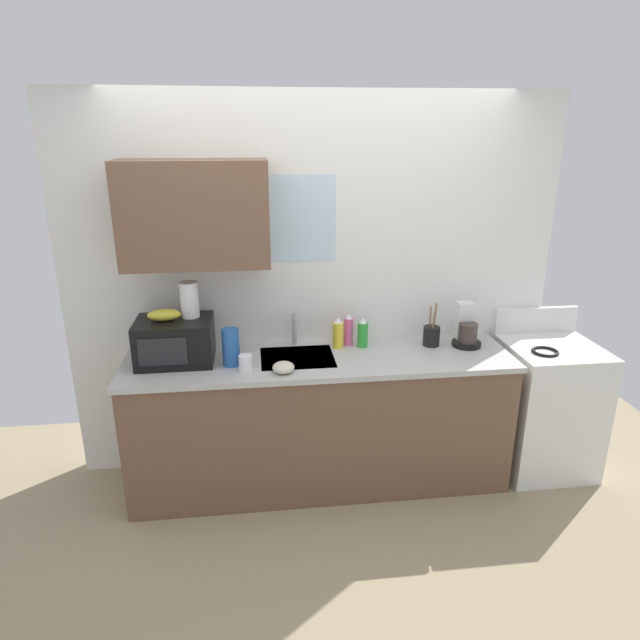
{
  "coord_description": "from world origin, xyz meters",
  "views": [
    {
      "loc": [
        -0.39,
        -3.18,
        2.25
      ],
      "look_at": [
        0.0,
        0.0,
        1.15
      ],
      "focal_mm": 30.93,
      "sensor_mm": 36.0,
      "label": 1
    }
  ],
  "objects_px": {
    "mug_white": "(246,363)",
    "small_bowl": "(283,367)",
    "dish_soap_bottle_yellow": "(338,334)",
    "dish_soap_bottle_pink": "(348,330)",
    "microwave": "(175,341)",
    "stove_range": "(545,406)",
    "dish_soap_bottle_green": "(363,333)",
    "cereal_canister": "(231,347)",
    "banana_bunch": "(164,315)",
    "coffee_maker": "(466,330)",
    "utensil_crock": "(431,335)",
    "paper_towel_roll": "(189,300)"
  },
  "relations": [
    {
      "from": "paper_towel_roll",
      "to": "banana_bunch",
      "type": "bearing_deg",
      "value": -161.57
    },
    {
      "from": "banana_bunch",
      "to": "coffee_maker",
      "type": "height_order",
      "value": "banana_bunch"
    },
    {
      "from": "coffee_maker",
      "to": "dish_soap_bottle_pink",
      "type": "bearing_deg",
      "value": 173.32
    },
    {
      "from": "microwave",
      "to": "coffee_maker",
      "type": "bearing_deg",
      "value": 1.82
    },
    {
      "from": "coffee_maker",
      "to": "utensil_crock",
      "type": "distance_m",
      "value": 0.23
    },
    {
      "from": "utensil_crock",
      "to": "dish_soap_bottle_yellow",
      "type": "bearing_deg",
      "value": 176.6
    },
    {
      "from": "dish_soap_bottle_yellow",
      "to": "dish_soap_bottle_pink",
      "type": "height_order",
      "value": "dish_soap_bottle_pink"
    },
    {
      "from": "paper_towel_roll",
      "to": "coffee_maker",
      "type": "height_order",
      "value": "paper_towel_roll"
    },
    {
      "from": "stove_range",
      "to": "coffee_maker",
      "type": "bearing_deg",
      "value": 169.75
    },
    {
      "from": "mug_white",
      "to": "cereal_canister",
      "type": "bearing_deg",
      "value": 134.31
    },
    {
      "from": "utensil_crock",
      "to": "small_bowl",
      "type": "height_order",
      "value": "utensil_crock"
    },
    {
      "from": "banana_bunch",
      "to": "small_bowl",
      "type": "height_order",
      "value": "banana_bunch"
    },
    {
      "from": "dish_soap_bottle_yellow",
      "to": "dish_soap_bottle_green",
      "type": "relative_size",
      "value": 1.03
    },
    {
      "from": "stove_range",
      "to": "mug_white",
      "type": "distance_m",
      "value": 2.09
    },
    {
      "from": "microwave",
      "to": "coffee_maker",
      "type": "height_order",
      "value": "coffee_maker"
    },
    {
      "from": "paper_towel_roll",
      "to": "small_bowl",
      "type": "bearing_deg",
      "value": -28.7
    },
    {
      "from": "dish_soap_bottle_yellow",
      "to": "microwave",
      "type": "bearing_deg",
      "value": -173.99
    },
    {
      "from": "microwave",
      "to": "mug_white",
      "type": "distance_m",
      "value": 0.48
    },
    {
      "from": "cereal_canister",
      "to": "small_bowl",
      "type": "height_order",
      "value": "cereal_canister"
    },
    {
      "from": "dish_soap_bottle_green",
      "to": "small_bowl",
      "type": "bearing_deg",
      "value": -147.05
    },
    {
      "from": "mug_white",
      "to": "small_bowl",
      "type": "distance_m",
      "value": 0.23
    },
    {
      "from": "microwave",
      "to": "utensil_crock",
      "type": "xyz_separation_m",
      "value": [
        1.65,
        0.07,
        -0.06
      ]
    },
    {
      "from": "microwave",
      "to": "dish_soap_bottle_pink",
      "type": "relative_size",
      "value": 2.11
    },
    {
      "from": "banana_bunch",
      "to": "utensil_crock",
      "type": "bearing_deg",
      "value": 2.35
    },
    {
      "from": "microwave",
      "to": "utensil_crock",
      "type": "bearing_deg",
      "value": 2.48
    },
    {
      "from": "dish_soap_bottle_green",
      "to": "utensil_crock",
      "type": "distance_m",
      "value": 0.46
    },
    {
      "from": "banana_bunch",
      "to": "paper_towel_roll",
      "type": "relative_size",
      "value": 0.91
    },
    {
      "from": "dish_soap_bottle_yellow",
      "to": "mug_white",
      "type": "height_order",
      "value": "dish_soap_bottle_yellow"
    },
    {
      "from": "cereal_canister",
      "to": "paper_towel_roll",
      "type": "bearing_deg",
      "value": 147.99
    },
    {
      "from": "paper_towel_roll",
      "to": "dish_soap_bottle_pink",
      "type": "xyz_separation_m",
      "value": [
        1.0,
        0.1,
        -0.28
      ]
    },
    {
      "from": "banana_bunch",
      "to": "dish_soap_bottle_yellow",
      "type": "relative_size",
      "value": 0.96
    },
    {
      "from": "cereal_canister",
      "to": "mug_white",
      "type": "height_order",
      "value": "cereal_canister"
    },
    {
      "from": "mug_white",
      "to": "utensil_crock",
      "type": "height_order",
      "value": "utensil_crock"
    },
    {
      "from": "stove_range",
      "to": "paper_towel_roll",
      "type": "distance_m",
      "value": 2.5
    },
    {
      "from": "coffee_maker",
      "to": "cereal_canister",
      "type": "height_order",
      "value": "coffee_maker"
    },
    {
      "from": "dish_soap_bottle_pink",
      "to": "banana_bunch",
      "type": "bearing_deg",
      "value": -172.64
    },
    {
      "from": "mug_white",
      "to": "small_bowl",
      "type": "relative_size",
      "value": 0.73
    },
    {
      "from": "mug_white",
      "to": "small_bowl",
      "type": "height_order",
      "value": "mug_white"
    },
    {
      "from": "microwave",
      "to": "paper_towel_roll",
      "type": "bearing_deg",
      "value": 27.17
    },
    {
      "from": "dish_soap_bottle_green",
      "to": "dish_soap_bottle_pink",
      "type": "bearing_deg",
      "value": 151.72
    },
    {
      "from": "paper_towel_roll",
      "to": "dish_soap_bottle_pink",
      "type": "relative_size",
      "value": 1.01
    },
    {
      "from": "microwave",
      "to": "dish_soap_bottle_green",
      "type": "height_order",
      "value": "microwave"
    },
    {
      "from": "stove_range",
      "to": "mug_white",
      "type": "xyz_separation_m",
      "value": [
        -2.03,
        -0.14,
        0.49
      ]
    },
    {
      "from": "stove_range",
      "to": "dish_soap_bottle_green",
      "type": "bearing_deg",
      "value": 173.31
    },
    {
      "from": "stove_range",
      "to": "paper_towel_roll",
      "type": "height_order",
      "value": "paper_towel_roll"
    },
    {
      "from": "mug_white",
      "to": "dish_soap_bottle_green",
      "type": "bearing_deg",
      "value": 20.95
    },
    {
      "from": "stove_range",
      "to": "dish_soap_bottle_pink",
      "type": "relative_size",
      "value": 4.94
    },
    {
      "from": "cereal_canister",
      "to": "small_bowl",
      "type": "xyz_separation_m",
      "value": [
        0.31,
        -0.15,
        -0.08
      ]
    },
    {
      "from": "microwave",
      "to": "cereal_canister",
      "type": "distance_m",
      "value": 0.35
    },
    {
      "from": "dish_soap_bottle_green",
      "to": "cereal_canister",
      "type": "relative_size",
      "value": 0.87
    }
  ]
}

